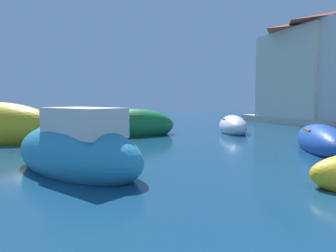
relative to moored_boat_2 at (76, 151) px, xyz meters
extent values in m
ellipsoid|color=teal|center=(-0.02, 0.04, -0.10)|extent=(4.03, 5.04, 1.71)
cube|color=beige|center=(0.17, -0.29, 0.79)|extent=(2.12, 2.44, 0.74)
ellipsoid|color=#1E479E|center=(8.93, 0.63, -0.22)|extent=(3.41, 4.57, 1.28)
cube|color=brown|center=(8.93, 0.63, 0.21)|extent=(1.42, 1.33, 0.08)
ellipsoid|color=white|center=(9.25, 7.47, -0.21)|extent=(2.64, 4.02, 1.29)
cube|color=brown|center=(9.25, 7.47, 0.21)|extent=(1.33, 1.10, 0.08)
ellipsoid|color=#197233|center=(3.37, 8.08, -0.06)|extent=(4.96, 2.23, 1.84)
cube|color=brown|center=(3.37, 8.08, 0.53)|extent=(1.04, 1.67, 0.08)
cube|color=beige|center=(18.86, 9.46, 3.30)|extent=(5.42, 7.65, 6.74)
cube|color=beige|center=(18.86, 11.60, 3.22)|extent=(5.92, 6.67, 6.57)
pyramid|color=#9E422D|center=(18.86, 11.60, 7.04)|extent=(6.27, 7.07, 1.07)
camera|label=1|loc=(-0.62, -8.86, 1.39)|focal=34.92mm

